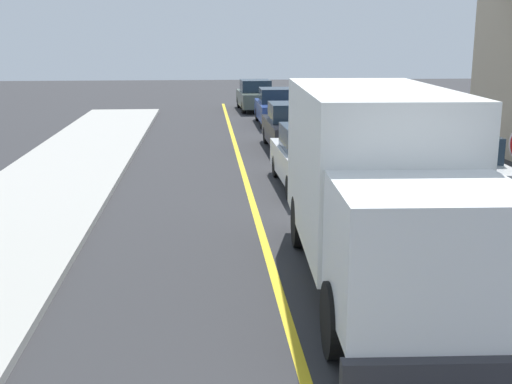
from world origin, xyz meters
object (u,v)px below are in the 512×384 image
Objects in this scene: box_truck at (378,180)px; parked_car_near at (312,158)px; parked_car_mid at (292,128)px; parked_car_furthest at (256,96)px; parked_car_far at (277,108)px; parked_van_across at (456,167)px.

box_truck is 1.64× the size of parked_car_near.
parked_car_mid is (0.27, 6.11, 0.00)m from parked_car_near.
parked_car_furthest is at bearing 90.19° from parked_car_near.
box_truck is 7.25m from parked_car_near.
parked_car_far is 0.99× the size of parked_van_across.
parked_van_across is at bearing -78.41° from parked_car_far.
parked_car_near is 18.86m from parked_car_furthest.
parked_car_far is at bearing -84.81° from parked_car_furthest.
box_truck is 1.65× the size of parked_car_mid.
parked_car_near is at bearing 89.11° from box_truck.
parked_car_furthest is 1.00× the size of parked_van_across.
parked_van_across is at bearing -80.25° from parked_car_furthest.
parked_car_far is at bearing 88.32° from box_truck.
box_truck reaches higher than parked_car_far.
parked_car_near is 0.99× the size of parked_van_across.
parked_car_mid is 6.79m from parked_car_far.
parked_car_near is (0.11, 7.18, -0.97)m from box_truck.
parked_car_near and parked_car_far have the same top height.
parked_van_across is (3.17, -7.64, 0.00)m from parked_car_mid.
parked_car_near and parked_car_furthest have the same top height.
parked_car_furthest is at bearing 99.75° from parked_van_across.
parked_van_across is (3.55, 5.65, -0.97)m from box_truck.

